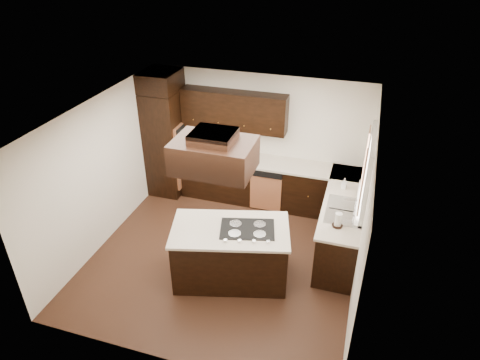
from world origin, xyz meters
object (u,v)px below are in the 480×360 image
Objects in this scene: oven_column at (166,143)px; range_hood at (214,156)px; spice_rack at (221,150)px; island at (230,254)px.

oven_column is 2.02× the size of range_hood.
oven_column is 3.13m from range_hood.
range_hood is 2.66m from spice_rack.
spice_rack is (-0.75, 2.30, -1.11)m from range_hood.
oven_column is at bearing 129.74° from range_hood.
island is at bearing 38.32° from range_hood.
range_hood is at bearing -88.42° from spice_rack.
oven_column is 1.27× the size of island.
range_hood is (-0.16, -0.13, 1.72)m from island.
oven_column is at bearing 119.11° from island.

